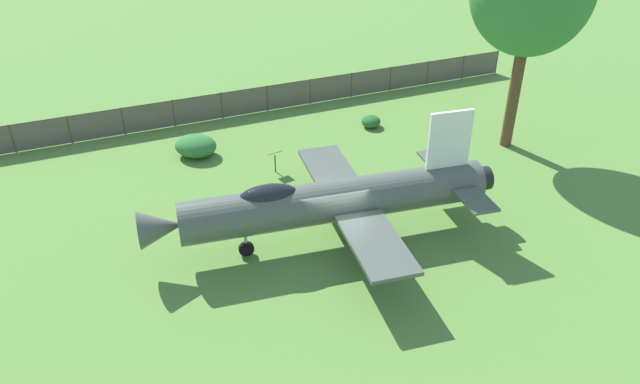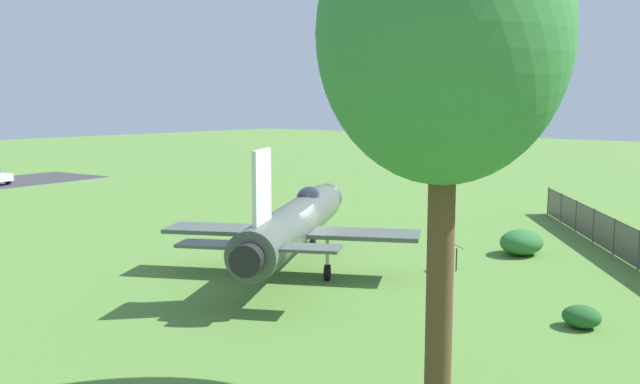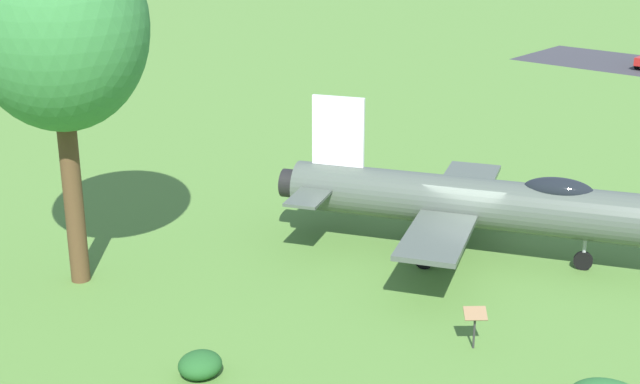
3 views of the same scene
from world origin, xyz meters
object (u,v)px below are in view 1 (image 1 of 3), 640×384
display_jet (327,201)px  shrub_by_tree (371,121)px  info_plaque (275,156)px  shrub_near_fence (196,146)px

display_jet → shrub_by_tree: display_jet is taller
shrub_by_tree → info_plaque: bearing=-120.4°
shrub_near_fence → shrub_by_tree: size_ratio=1.90×
shrub_near_fence → info_plaque: (4.41, -0.67, 0.31)m
display_jet → shrub_near_fence: bearing=-64.8°
shrub_near_fence → info_plaque: bearing=-8.7°
info_plaque → display_jet: bearing=-53.4°
shrub_near_fence → shrub_by_tree: (8.05, 5.53, -0.22)m
shrub_by_tree → info_plaque: info_plaque is taller
display_jet → shrub_near_fence: 10.04m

